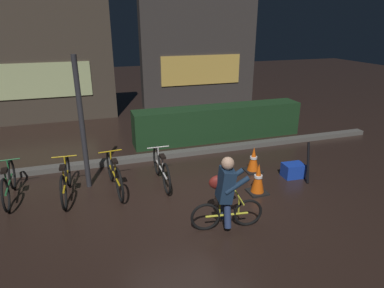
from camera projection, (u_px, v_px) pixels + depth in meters
The scene contains 15 objects.
ground_plane at pixel (192, 201), 6.22m from camera, with size 40.00×40.00×0.00m, color black.
sidewalk_curb at pixel (164, 155), 8.16m from camera, with size 12.00×0.24×0.12m, color #56544F.
hedge_row at pixel (219, 123), 9.34m from camera, with size 4.80×0.70×0.95m, color #19381C.
storefront_left at pixel (28, 51), 10.28m from camera, with size 5.08×0.54×4.62m.
storefront_right at pixel (199, 48), 12.63m from camera, with size 4.51×0.54×4.39m.
street_post at pixel (82, 125), 6.31m from camera, with size 0.10×0.10×2.61m, color #2D2D33.
parked_bike_leftmost at pixel (9, 183), 6.19m from camera, with size 0.46×1.53×0.70m.
parked_bike_left_mid at pixel (66, 180), 6.28m from camera, with size 0.46×1.58×0.73m.
parked_bike_center_left at pixel (114, 174), 6.52m from camera, with size 0.46×1.60×0.74m.
parked_bike_center_right at pixel (161, 168), 6.80m from camera, with size 0.46×1.54×0.71m.
traffic_cone_near at pixel (258, 179), 6.41m from camera, with size 0.36×0.36×0.62m.
traffic_cone_far at pixel (253, 160), 7.35m from camera, with size 0.36×0.36×0.57m.
blue_crate at pixel (293, 170), 7.13m from camera, with size 0.44×0.32×0.30m, color #193DB7.
cyclist at pixel (226, 193), 5.21m from camera, with size 1.18×0.57×1.25m.
closed_umbrella at pixel (308, 163), 6.86m from camera, with size 0.05×0.05×0.85m, color black.
Camera 1 is at (-1.68, -5.19, 3.17)m, focal length 31.05 mm.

